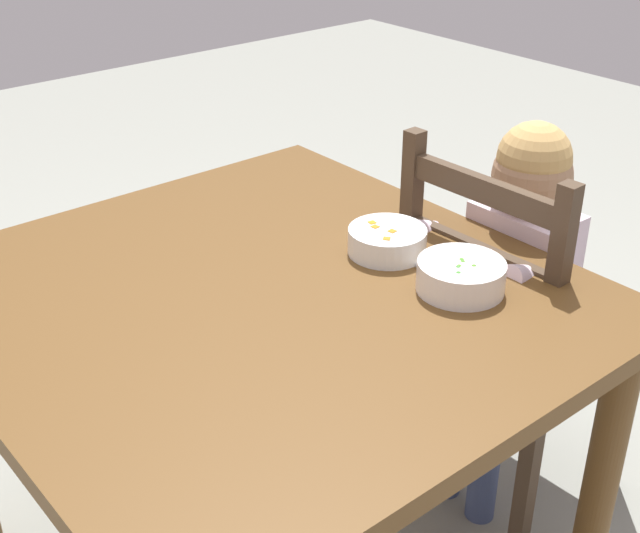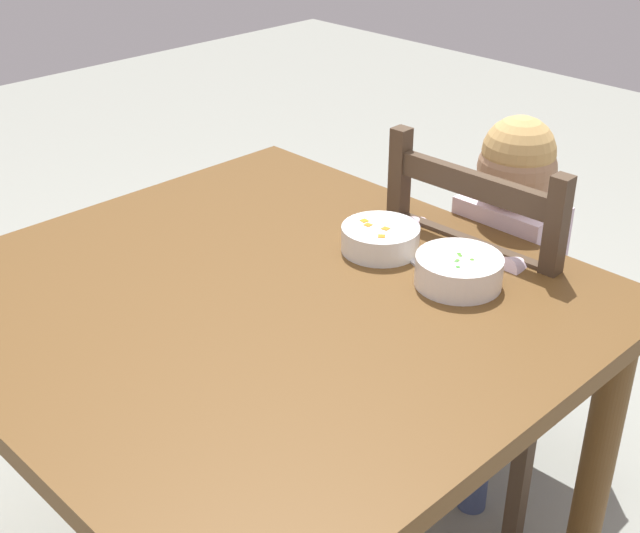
{
  "view_description": "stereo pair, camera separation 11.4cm",
  "coord_description": "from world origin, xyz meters",
  "px_view_note": "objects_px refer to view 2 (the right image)",
  "views": [
    {
      "loc": [
        1.13,
        -0.8,
        1.52
      ],
      "look_at": [
        0.07,
        0.09,
        0.77
      ],
      "focal_mm": 48.15,
      "sensor_mm": 36.0,
      "label": 1
    },
    {
      "loc": [
        1.06,
        -0.88,
        1.52
      ],
      "look_at": [
        0.07,
        0.09,
        0.77
      ],
      "focal_mm": 48.15,
      "sensor_mm": 36.0,
      "label": 2
    }
  ],
  "objects_px": {
    "dining_table": "(263,338)",
    "bowl_of_carrots": "(380,238)",
    "child_figure": "(500,260)",
    "bowl_of_peas": "(459,270)",
    "dining_chair": "(494,328)",
    "spoon": "(406,255)"
  },
  "relations": [
    {
      "from": "dining_table",
      "to": "child_figure",
      "type": "xyz_separation_m",
      "value": [
        0.13,
        0.58,
        0.0
      ]
    },
    {
      "from": "child_figure",
      "to": "spoon",
      "type": "height_order",
      "value": "child_figure"
    },
    {
      "from": "dining_chair",
      "to": "spoon",
      "type": "relative_size",
      "value": 6.79
    },
    {
      "from": "dining_table",
      "to": "bowl_of_carrots",
      "type": "height_order",
      "value": "bowl_of_carrots"
    },
    {
      "from": "child_figure",
      "to": "dining_table",
      "type": "bearing_deg",
      "value": -103.09
    },
    {
      "from": "dining_chair",
      "to": "child_figure",
      "type": "distance_m",
      "value": 0.18
    },
    {
      "from": "child_figure",
      "to": "bowl_of_peas",
      "type": "relative_size",
      "value": 5.79
    },
    {
      "from": "dining_chair",
      "to": "spoon",
      "type": "height_order",
      "value": "dining_chair"
    },
    {
      "from": "child_figure",
      "to": "bowl_of_carrots",
      "type": "xyz_separation_m",
      "value": [
        -0.1,
        -0.29,
        0.12
      ]
    },
    {
      "from": "bowl_of_peas",
      "to": "spoon",
      "type": "bearing_deg",
      "value": 173.46
    },
    {
      "from": "child_figure",
      "to": "bowl_of_carrots",
      "type": "bearing_deg",
      "value": -108.58
    },
    {
      "from": "dining_table",
      "to": "child_figure",
      "type": "relative_size",
      "value": 1.19
    },
    {
      "from": "dining_table",
      "to": "dining_chair",
      "type": "distance_m",
      "value": 0.63
    },
    {
      "from": "child_figure",
      "to": "bowl_of_peas",
      "type": "xyz_separation_m",
      "value": [
        0.1,
        -0.29,
        0.12
      ]
    },
    {
      "from": "dining_chair",
      "to": "child_figure",
      "type": "bearing_deg",
      "value": -103.12
    },
    {
      "from": "dining_table",
      "to": "bowl_of_peas",
      "type": "xyz_separation_m",
      "value": [
        0.23,
        0.29,
        0.13
      ]
    },
    {
      "from": "child_figure",
      "to": "bowl_of_carrots",
      "type": "height_order",
      "value": "child_figure"
    },
    {
      "from": "child_figure",
      "to": "bowl_of_carrots",
      "type": "relative_size",
      "value": 6.02
    },
    {
      "from": "dining_table",
      "to": "bowl_of_carrots",
      "type": "xyz_separation_m",
      "value": [
        0.04,
        0.29,
        0.13
      ]
    },
    {
      "from": "dining_chair",
      "to": "spoon",
      "type": "distance_m",
      "value": 0.4
    },
    {
      "from": "child_figure",
      "to": "dining_chair",
      "type": "bearing_deg",
      "value": 76.88
    },
    {
      "from": "spoon",
      "to": "bowl_of_carrots",
      "type": "bearing_deg",
      "value": -163.51
    }
  ]
}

